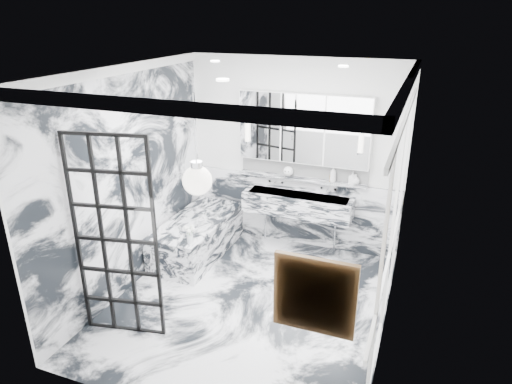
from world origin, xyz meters
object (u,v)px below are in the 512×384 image
at_px(bathtub, 198,236).
at_px(crittall_door, 116,240).
at_px(mirror_cabinet, 304,129).
at_px(trough_sink, 298,204).

bearing_deg(bathtub, crittall_door, -87.95).
xyz_separation_m(mirror_cabinet, bathtub, (-1.32, -0.83, -1.54)).
xyz_separation_m(trough_sink, mirror_cabinet, (-0.00, 0.17, 1.09)).
xyz_separation_m(crittall_door, bathtub, (-0.07, 1.86, -0.86)).
height_order(crittall_door, trough_sink, crittall_door).
xyz_separation_m(crittall_door, trough_sink, (1.26, 2.52, -0.40)).
height_order(trough_sink, bathtub, trough_sink).
relative_size(mirror_cabinet, bathtub, 1.15).
bearing_deg(trough_sink, bathtub, -153.52).
distance_m(crittall_door, trough_sink, 2.84).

